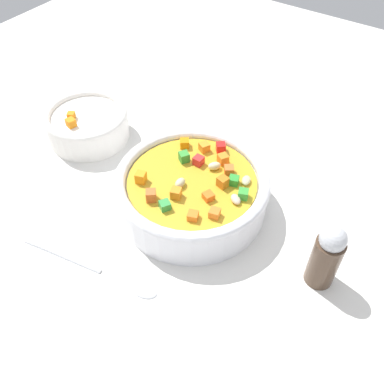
% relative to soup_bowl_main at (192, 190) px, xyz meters
% --- Properties ---
extents(ground_plane, '(1.40, 1.40, 0.02)m').
position_rel_soup_bowl_main_xyz_m(ground_plane, '(0.00, -0.00, -0.04)').
color(ground_plane, silver).
extents(soup_bowl_main, '(0.21, 0.21, 0.07)m').
position_rel_soup_bowl_main_xyz_m(soup_bowl_main, '(0.00, 0.00, 0.00)').
color(soup_bowl_main, white).
rests_on(soup_bowl_main, ground_plane).
extents(spoon, '(0.05, 0.20, 0.01)m').
position_rel_soup_bowl_main_xyz_m(spoon, '(0.15, -0.02, -0.03)').
color(spoon, silver).
rests_on(spoon, ground_plane).
extents(side_bowl_small, '(0.13, 0.13, 0.06)m').
position_rel_soup_bowl_main_xyz_m(side_bowl_small, '(-0.03, -0.23, -0.01)').
color(side_bowl_small, white).
rests_on(side_bowl_small, ground_plane).
extents(pepper_shaker, '(0.03, 0.03, 0.10)m').
position_rel_soup_bowl_main_xyz_m(pepper_shaker, '(0.01, 0.20, 0.02)').
color(pepper_shaker, '#4C3828').
rests_on(pepper_shaker, ground_plane).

